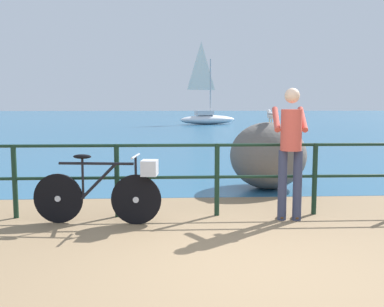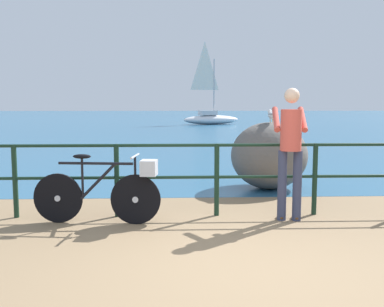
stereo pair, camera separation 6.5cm
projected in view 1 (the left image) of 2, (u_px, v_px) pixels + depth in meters
ground_plane at (182, 134)px, 23.97m from camera, size 120.00×120.00×0.10m
sea_surface at (175, 117)px, 52.05m from camera, size 120.00×90.00×0.01m
promenade_railing at (217, 171)px, 6.15m from camera, size 8.45×0.07×1.02m
bicycle at (108, 189)px, 5.73m from camera, size 1.69×0.48×0.92m
person_at_railing at (291, 147)px, 5.88m from camera, size 0.51×0.66×1.78m
breakwater_boulder_main at (268, 155)px, 8.14m from camera, size 1.41×1.44×1.23m
seagull at (270, 115)px, 7.97m from camera, size 0.13×0.34×0.23m
sailboat at (207, 115)px, 33.24m from camera, size 4.59×2.54×6.16m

